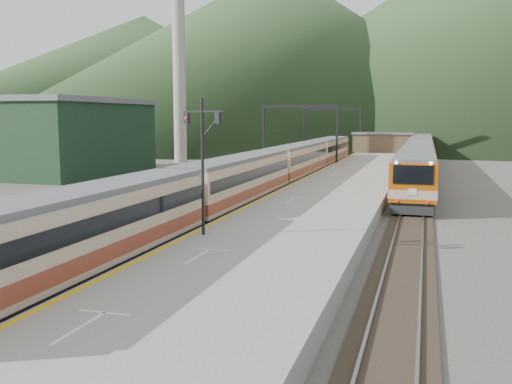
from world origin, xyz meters
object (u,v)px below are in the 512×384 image
(second_train, at_px, (419,156))
(worker, at_px, (56,236))
(signal_mast, at_px, (202,152))
(main_train, at_px, (273,172))

(second_train, relative_size, worker, 37.39)
(signal_mast, relative_size, worker, 3.79)
(signal_mast, bearing_deg, second_train, 78.34)
(second_train, bearing_deg, signal_mast, -101.66)
(main_train, height_order, signal_mast, signal_mast)
(main_train, relative_size, worker, 44.75)
(main_train, distance_m, signal_mast, 22.15)
(second_train, distance_m, signal_mast, 44.92)
(worker, bearing_deg, main_train, -68.64)
(main_train, xyz_separation_m, signal_mast, (2.44, -21.81, 2.98))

